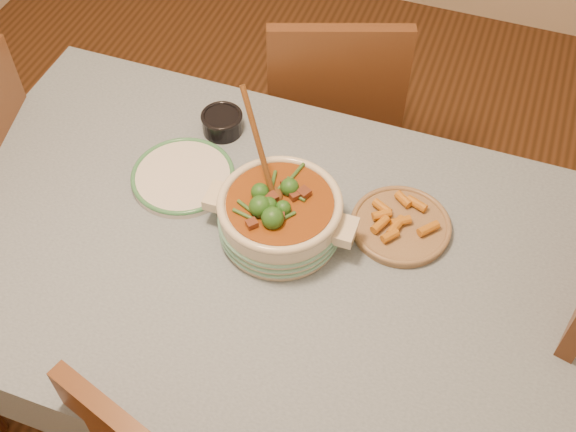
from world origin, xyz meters
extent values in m
plane|color=#3F2512|center=(0.00, 0.00, 0.00)|extent=(4.50, 4.50, 0.00)
cube|color=brown|center=(0.00, 0.00, 0.72)|extent=(1.60, 1.00, 0.05)
cube|color=#8195A8|center=(0.00, 0.00, 0.75)|extent=(1.68, 1.08, 0.01)
cylinder|color=brown|center=(-0.73, 0.43, 0.35)|extent=(0.07, 0.07, 0.70)
cylinder|color=brown|center=(0.73, 0.43, 0.35)|extent=(0.07, 0.07, 0.70)
cylinder|color=beige|center=(0.05, 0.07, 0.81)|extent=(0.30, 0.30, 0.12)
torus|color=beige|center=(0.05, 0.07, 0.87)|extent=(0.31, 0.31, 0.02)
cube|color=beige|center=(0.22, 0.07, 0.83)|extent=(0.05, 0.08, 0.03)
cube|color=beige|center=(-0.12, 0.06, 0.83)|extent=(0.05, 0.08, 0.03)
cylinder|color=brown|center=(0.05, 0.07, 0.87)|extent=(0.26, 0.26, 0.02)
cylinder|color=silver|center=(-0.25, 0.15, 0.77)|extent=(0.30, 0.30, 0.02)
torus|color=#3C8454|center=(-0.25, 0.15, 0.77)|extent=(0.28, 0.28, 0.01)
cylinder|color=black|center=(-0.23, 0.36, 0.78)|extent=(0.14, 0.14, 0.06)
torus|color=black|center=(-0.23, 0.36, 0.81)|extent=(0.12, 0.12, 0.01)
cylinder|color=black|center=(-0.23, 0.36, 0.80)|extent=(0.10, 0.10, 0.01)
cylinder|color=#937351|center=(0.33, 0.18, 0.76)|extent=(0.26, 0.26, 0.02)
torus|color=#937351|center=(0.33, 0.18, 0.77)|extent=(0.26, 0.26, 0.01)
cube|color=brown|center=(-0.06, 0.89, 0.46)|extent=(0.55, 0.55, 0.04)
cube|color=brown|center=(0.01, 0.70, 0.70)|extent=(0.42, 0.19, 0.46)
cylinder|color=brown|center=(0.05, 1.12, 0.23)|extent=(0.04, 0.04, 0.46)
cylinder|color=brown|center=(-0.30, 1.00, 0.23)|extent=(0.04, 0.04, 0.46)
cylinder|color=brown|center=(0.18, 0.77, 0.23)|extent=(0.04, 0.04, 0.46)
cylinder|color=brown|center=(-0.17, 0.65, 0.23)|extent=(0.04, 0.04, 0.46)
cylinder|color=brown|center=(0.87, 0.34, 0.23)|extent=(0.04, 0.04, 0.47)
cylinder|color=brown|center=(-0.86, 0.25, 0.25)|extent=(0.04, 0.04, 0.49)
cylinder|color=brown|center=(-0.77, -0.13, 0.25)|extent=(0.04, 0.04, 0.49)
camera|label=1|loc=(0.45, -0.97, 2.20)|focal=45.00mm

